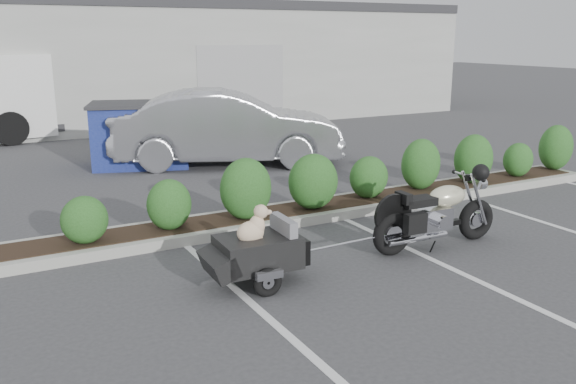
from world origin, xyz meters
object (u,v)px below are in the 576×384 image
sedan (228,128)px  dumpster (141,134)px  pet_trailer (257,251)px  motorcycle (437,214)px

sedan → dumpster: 1.97m
pet_trailer → dumpster: size_ratio=0.66×
motorcycle → dumpster: size_ratio=0.83×
sedan → dumpster: size_ratio=2.03×
sedan → dumpster: (-1.80, 0.81, -0.12)m
pet_trailer → sedan: 7.11m
pet_trailer → sedan: sedan is taller
motorcycle → sedan: sedan is taller
motorcycle → sedan: size_ratio=0.41×
motorcycle → dumpster: bearing=107.8°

